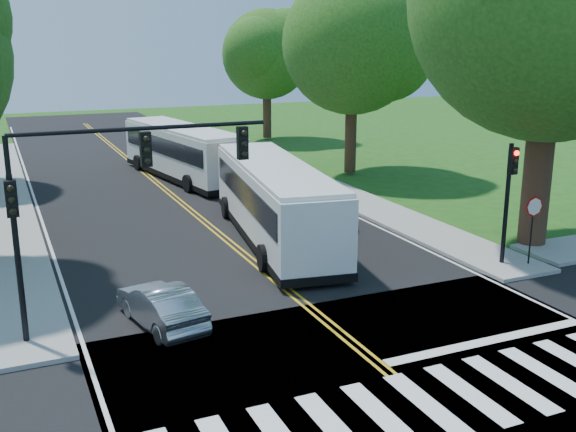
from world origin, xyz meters
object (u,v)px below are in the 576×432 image
bus_follow (182,151)px  hatchback (161,305)px  signal_ne (509,188)px  bus_lead (275,200)px  suv (317,203)px  dark_sedan (296,192)px  signal_nw (104,182)px

bus_follow → hatchback: 21.60m
signal_ne → bus_lead: 9.20m
suv → hatchback: bearing=61.0°
bus_lead → bus_follow: 13.94m
bus_lead → hatchback: bearing=55.2°
signal_ne → dark_sedan: bearing=105.0°
suv → bus_lead: bearing=54.5°
signal_nw → suv: bearing=39.5°
signal_ne → suv: bearing=110.0°
bus_lead → dark_sedan: bus_lead is taller
signal_ne → bus_lead: (-6.33, 6.55, -1.27)m
dark_sedan → signal_ne: bearing=113.3°
suv → dark_sedan: size_ratio=1.07×
signal_nw → hatchback: signal_nw is taller
bus_lead → signal_ne: bearing=142.8°
signal_ne → hatchback: signal_ne is taller
bus_follow → suv: size_ratio=2.37×
signal_ne → hatchback: bearing=-179.3°
signal_ne → hatchback: 12.93m
hatchback → suv: (9.47, 9.05, 0.09)m
signal_ne → bus_lead: signal_ne is taller
bus_lead → suv: 3.99m
bus_follow → hatchback: bus_follow is taller
bus_lead → dark_sedan: size_ratio=2.61×
suv → dark_sedan: (0.16, 2.67, -0.02)m
signal_ne → bus_follow: signal_ne is taller
hatchback → suv: suv is taller
bus_lead → hatchback: bus_lead is taller
bus_follow → dark_sedan: 9.59m
signal_nw → bus_lead: bearing=40.3°
signal_ne → dark_sedan: size_ratio=0.91×
signal_ne → suv: size_ratio=0.85×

